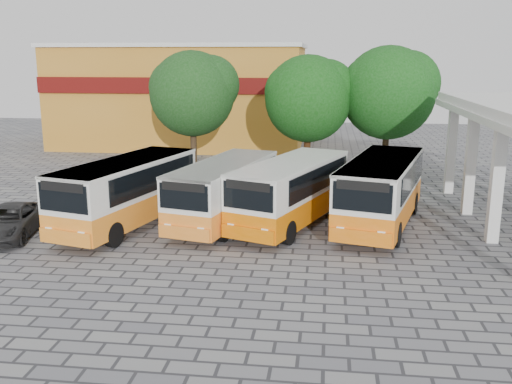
# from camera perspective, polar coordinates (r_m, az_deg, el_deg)

# --- Properties ---
(ground) EXTENTS (90.00, 90.00, 0.00)m
(ground) POSITION_cam_1_polar(r_m,az_deg,el_deg) (22.28, 3.75, -5.66)
(ground) COLOR slate
(ground) RESTS_ON ground
(shophouse_block) EXTENTS (20.40, 10.40, 8.30)m
(shophouse_block) POSITION_cam_1_polar(r_m,az_deg,el_deg) (48.68, -7.43, 9.57)
(shophouse_block) COLOR #B97720
(shophouse_block) RESTS_ON ground
(bus_far_left) EXTENTS (4.43, 8.56, 2.92)m
(bus_far_left) POSITION_cam_1_polar(r_m,az_deg,el_deg) (25.29, -12.77, 0.32)
(bus_far_left) COLOR orange
(bus_far_left) RESTS_ON ground
(bus_centre_left) EXTENTS (4.03, 8.05, 2.75)m
(bus_centre_left) POSITION_cam_1_polar(r_m,az_deg,el_deg) (25.21, -3.19, 0.36)
(bus_centre_left) COLOR orange
(bus_centre_left) RESTS_ON ground
(bus_centre_right) EXTENTS (5.03, 8.45, 2.85)m
(bus_centre_right) POSITION_cam_1_polar(r_m,az_deg,el_deg) (24.95, 3.54, 0.34)
(bus_centre_right) COLOR #DE6801
(bus_centre_right) RESTS_ON ground
(bus_far_right) EXTENTS (4.53, 8.70, 2.97)m
(bus_far_right) POSITION_cam_1_polar(r_m,az_deg,el_deg) (25.30, 12.43, 0.40)
(bus_far_right) COLOR orange
(bus_far_right) RESTS_ON ground
(tree_left) EXTENTS (5.56, 5.30, 7.70)m
(tree_left) POSITION_cam_1_polar(r_m,az_deg,el_deg) (36.12, -6.28, 10.02)
(tree_left) COLOR #43301D
(tree_left) RESTS_ON ground
(tree_middle) EXTENTS (5.57, 5.31, 7.44)m
(tree_middle) POSITION_cam_1_polar(r_m,az_deg,el_deg) (35.35, 5.35, 9.56)
(tree_middle) COLOR #4A2912
(tree_middle) RESTS_ON ground
(tree_right) EXTENTS (5.97, 5.68, 7.98)m
(tree_right) POSITION_cam_1_polar(r_m,az_deg,el_deg) (36.12, 13.21, 9.93)
(tree_right) COLOR #3F2D1C
(tree_right) RESTS_ON ground
(parked_car) EXTENTS (2.85, 4.91, 1.29)m
(parked_car) POSITION_cam_1_polar(r_m,az_deg,el_deg) (25.63, -23.46, -2.72)
(parked_car) COLOR black
(parked_car) RESTS_ON ground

